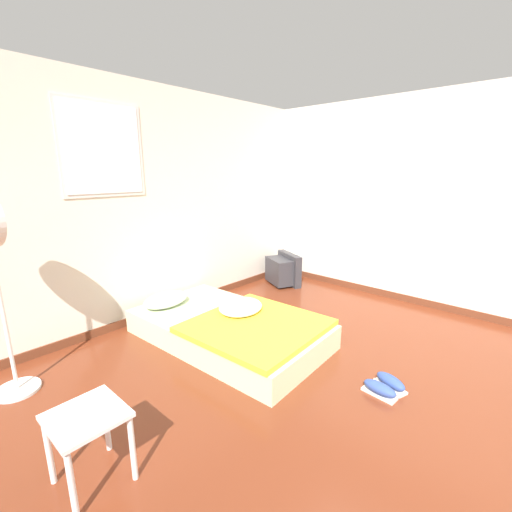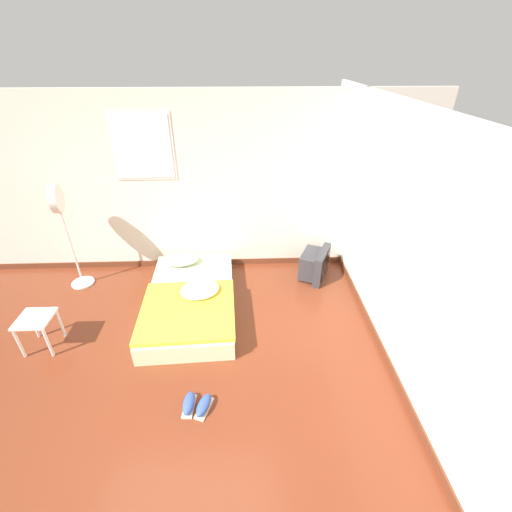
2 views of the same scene
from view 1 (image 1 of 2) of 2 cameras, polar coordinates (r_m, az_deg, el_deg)
The scene contains 7 objects.
ground_plane at distance 2.72m, azimuth 25.70°, elevation -25.79°, with size 20.00×20.00×0.00m, color maroon.
wall_back at distance 4.06m, azimuth -17.17°, elevation 7.85°, with size 7.23×0.08×2.60m.
wall_right at distance 4.58m, azimuth 36.31°, elevation 6.31°, with size 0.08×8.38×2.60m.
mattress_bed at distance 3.56m, azimuth -4.59°, elevation -11.61°, with size 1.21×2.00×0.38m.
crt_tv at distance 5.22m, azimuth 4.55°, elevation -2.31°, with size 0.54×0.63×0.47m.
side_stool at distance 2.24m, azimuth -26.23°, elevation -24.25°, with size 0.37×0.37×0.43m.
sneaker_pair at distance 3.04m, azimuth 20.72°, elevation -19.55°, with size 0.31×0.30×0.10m.
Camera 1 is at (-2.09, -0.45, 1.69)m, focal length 24.00 mm.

